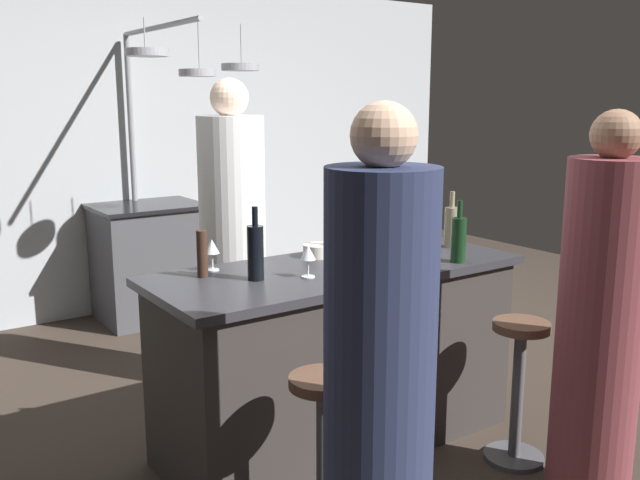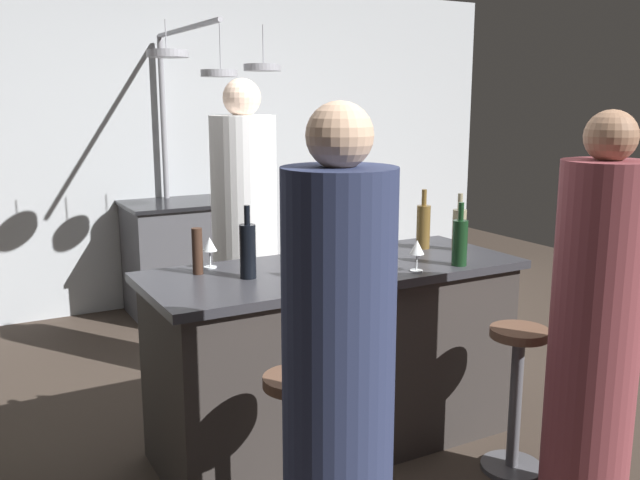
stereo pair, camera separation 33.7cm
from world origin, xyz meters
TOP-DOWN VIEW (x-y plane):
  - ground_plane at (0.00, 0.00)m, footprint 9.00×9.00m
  - back_wall at (0.00, 2.85)m, footprint 6.40×0.16m
  - kitchen_island at (0.00, 0.00)m, footprint 1.80×0.72m
  - stove_range at (0.00, 2.45)m, footprint 0.80×0.64m
  - chef at (-0.07, 0.93)m, footprint 0.38×0.38m
  - bar_stool_left at (-0.52, -0.62)m, footprint 0.28×0.28m
  - guest_left at (-0.57, -0.99)m, footprint 0.35×0.35m
  - bar_stool_right at (0.58, -0.62)m, footprint 0.28×0.28m
  - guest_right at (0.60, -1.00)m, footprint 0.35×0.35m
  - overhead_pot_rack at (0.02, 1.95)m, footprint 0.90×1.32m
  - pepper_mill at (-0.61, 0.18)m, footprint 0.05×0.05m
  - wine_bottle_amber at (0.61, 0.12)m, footprint 0.07×0.07m
  - wine_bottle_dark at (-0.45, -0.00)m, footprint 0.07×0.07m
  - wine_bottle_red at (0.52, -0.27)m, footprint 0.07×0.07m
  - wine_bottle_white at (0.74, -0.00)m, footprint 0.07×0.07m
  - wine_bottle_green at (0.16, 0.05)m, footprint 0.07×0.07m
  - wine_glass_near_left_guest at (-0.53, 0.26)m, footprint 0.07×0.07m
  - wine_glass_near_right_guest at (0.28, -0.26)m, footprint 0.07×0.07m
  - wine_glass_by_chef at (-0.24, -0.10)m, footprint 0.07×0.07m
  - mixing_bowl_wooden at (0.03, -0.20)m, footprint 0.21×0.21m
  - mixing_bowl_ceramic at (0.03, 0.21)m, footprint 0.14×0.14m

SIDE VIEW (x-z plane):
  - ground_plane at x=0.00m, z-range 0.00..0.00m
  - bar_stool_left at x=-0.52m, z-range 0.04..0.72m
  - bar_stool_right at x=0.58m, z-range 0.04..0.72m
  - stove_range at x=0.00m, z-range 0.00..0.89m
  - kitchen_island at x=0.00m, z-range 0.00..0.90m
  - guest_right at x=0.60m, z-range -0.06..1.58m
  - guest_left at x=-0.57m, z-range -0.06..1.61m
  - chef at x=-0.07m, z-range -0.06..1.72m
  - mixing_bowl_ceramic at x=0.03m, z-range 0.90..0.96m
  - mixing_bowl_wooden at x=0.03m, z-range 0.90..0.97m
  - pepper_mill at x=-0.61m, z-range 0.90..1.11m
  - wine_glass_near_left_guest at x=-0.53m, z-range 0.93..1.08m
  - wine_glass_near_right_guest at x=0.28m, z-range 0.93..1.08m
  - wine_glass_by_chef at x=-0.24m, z-range 0.93..1.08m
  - wine_bottle_green at x=0.16m, z-range 0.86..1.16m
  - wine_bottle_white at x=0.74m, z-range 0.86..1.16m
  - wine_bottle_red at x=0.52m, z-range 0.86..1.17m
  - wine_bottle_amber at x=0.61m, z-range 0.86..1.18m
  - wine_bottle_dark at x=-0.45m, z-range 0.86..1.19m
  - back_wall at x=0.00m, z-range 0.00..2.60m
  - overhead_pot_rack at x=0.02m, z-range 0.60..2.77m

